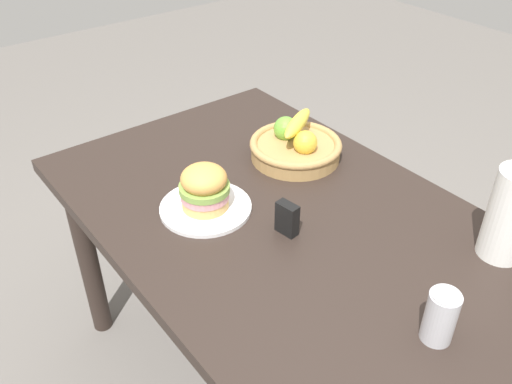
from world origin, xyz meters
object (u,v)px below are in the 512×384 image
Objects in this scene: soda_can at (440,316)px; napkin_holder at (287,219)px; paper_towel_roll at (511,215)px; plate at (206,208)px; sandwich at (204,187)px; fruit_basket at (296,145)px.

soda_can is 0.46m from napkin_holder.
soda_can is 0.53× the size of paper_towel_roll.
plate is at bearing -168.68° from soda_can.
napkin_holder is at bearing -136.60° from paper_towel_roll.
paper_towel_roll is at bearing 38.60° from sandwich.
fruit_basket is at bearing 98.81° from sandwich.
soda_can is (0.67, 0.13, 0.06)m from plate.
soda_can reaches higher than plate.
napkin_holder is (0.21, 0.11, 0.04)m from plate.
fruit_basket reaches higher than plate.
plate is at bearing 26.57° from sandwich.
plate is 1.06× the size of paper_towel_roll.
paper_towel_roll reaches higher than napkin_holder.
soda_can is 0.77m from fruit_basket.
plate is 1.84× the size of sandwich.
soda_can is 0.36m from paper_towel_roll.
sandwich is 1.54× the size of napkin_holder.
fruit_basket reaches higher than soda_can.
paper_towel_roll is (0.66, 0.10, 0.08)m from fruit_basket.
sandwich reaches higher than soda_can.
sandwich is 0.68m from soda_can.
fruit_basket is 0.67m from paper_towel_roll.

